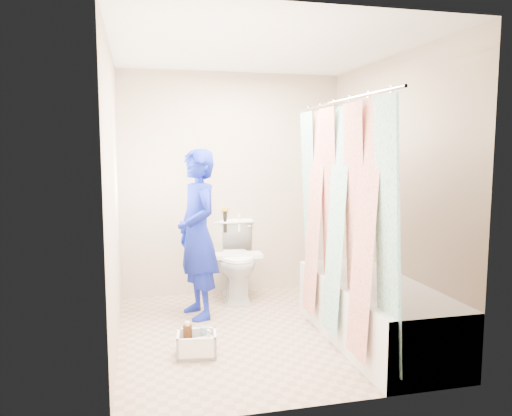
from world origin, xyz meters
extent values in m
plane|color=tan|center=(0.00, 0.00, 0.00)|extent=(2.60, 2.60, 0.00)
cube|color=white|center=(0.00, 0.00, 2.40)|extent=(2.40, 2.60, 0.02)
cube|color=#B8AA8E|center=(0.00, 1.30, 1.20)|extent=(2.40, 0.02, 2.40)
cube|color=#B8AA8E|center=(0.00, -1.30, 1.20)|extent=(2.40, 0.02, 2.40)
cube|color=#B8AA8E|center=(-1.20, 0.00, 1.20)|extent=(0.02, 2.60, 2.40)
cube|color=#B8AA8E|center=(1.20, 0.00, 1.20)|extent=(0.02, 2.60, 2.40)
cube|color=white|center=(0.85, -0.43, 0.25)|extent=(0.70, 1.75, 0.50)
cube|color=white|center=(0.85, -0.43, 0.46)|extent=(0.58, 1.63, 0.06)
cylinder|color=silver|center=(0.52, -0.43, 1.95)|extent=(0.02, 1.90, 0.02)
cube|color=silver|center=(0.52, -0.43, 1.02)|extent=(0.06, 1.75, 1.80)
imported|color=white|center=(-0.01, 1.07, 0.41)|extent=(0.52, 0.84, 0.83)
cube|color=white|center=(-0.02, 0.94, 0.48)|extent=(0.52, 0.25, 0.04)
cylinder|color=black|center=(-0.09, 1.29, 0.79)|extent=(0.04, 0.04, 0.24)
cylinder|color=gold|center=(-0.09, 1.29, 0.93)|extent=(0.07, 0.07, 0.03)
cylinder|color=white|center=(0.07, 1.28, 0.77)|extent=(0.03, 0.03, 0.20)
imported|color=#1134AB|center=(-0.48, 0.55, 0.79)|extent=(0.51, 0.65, 1.59)
cube|color=white|center=(-0.61, -0.37, 0.01)|extent=(0.33, 0.28, 0.03)
cube|color=white|center=(-0.74, -0.35, 0.09)|extent=(0.05, 0.24, 0.18)
cube|color=white|center=(-0.47, -0.38, 0.09)|extent=(0.05, 0.24, 0.18)
cube|color=white|center=(-0.62, -0.47, 0.09)|extent=(0.30, 0.06, 0.18)
cube|color=white|center=(-0.59, -0.26, 0.09)|extent=(0.30, 0.06, 0.18)
cylinder|color=#43240D|center=(-0.67, -0.32, 0.13)|extent=(0.07, 0.07, 0.20)
cylinder|color=white|center=(-0.54, -0.32, 0.12)|extent=(0.06, 0.06, 0.18)
cylinder|color=beige|center=(-0.59, -0.42, 0.09)|extent=(0.04, 0.04, 0.13)
cylinder|color=#43240D|center=(-0.68, -0.42, 0.06)|extent=(0.06, 0.06, 0.06)
cylinder|color=gold|center=(-0.68, -0.42, 0.10)|extent=(0.06, 0.06, 0.01)
imported|color=white|center=(-0.52, -0.42, 0.13)|extent=(0.10, 0.10, 0.19)
camera|label=1|loc=(-1.02, -4.05, 1.58)|focal=35.00mm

